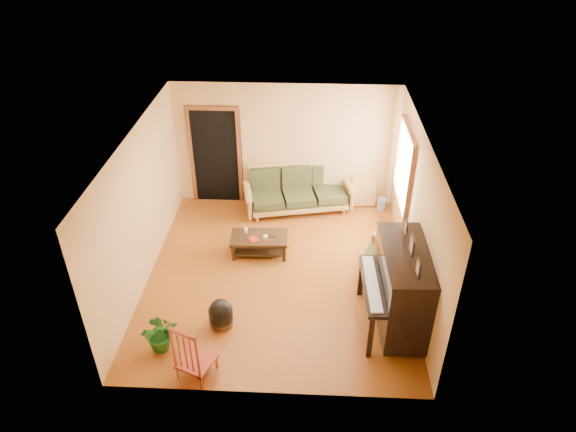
# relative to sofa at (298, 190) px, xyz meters

# --- Properties ---
(floor) EXTENTS (5.00, 5.00, 0.00)m
(floor) POSITION_rel_sofa_xyz_m (-0.28, -2.15, -0.47)
(floor) COLOR #6A320D
(floor) RESTS_ON ground
(doorway) EXTENTS (1.08, 0.16, 2.05)m
(doorway) POSITION_rel_sofa_xyz_m (-1.73, 0.33, 0.56)
(doorway) COLOR black
(doorway) RESTS_ON floor
(window) EXTENTS (0.12, 1.36, 1.46)m
(window) POSITION_rel_sofa_xyz_m (1.93, -0.85, 1.03)
(window) COLOR white
(window) RESTS_ON right_wall
(sofa) EXTENTS (2.32, 1.35, 0.93)m
(sofa) POSITION_rel_sofa_xyz_m (0.00, 0.00, 0.00)
(sofa) COLOR #A9803E
(sofa) RESTS_ON floor
(coffee_table) EXTENTS (1.05, 0.59, 0.38)m
(coffee_table) POSITION_rel_sofa_xyz_m (-0.67, -1.54, -0.28)
(coffee_table) COLOR black
(coffee_table) RESTS_ON floor
(armchair) EXTENTS (1.00, 1.02, 0.80)m
(armchair) POSITION_rel_sofa_xyz_m (1.53, -2.01, -0.07)
(armchair) COLOR #A9803E
(armchair) RESTS_ON floor
(piano) EXTENTS (0.96, 1.58, 1.38)m
(piano) POSITION_rel_sofa_xyz_m (1.64, -3.24, 0.22)
(piano) COLOR black
(piano) RESTS_ON floor
(footstool) EXTENTS (0.47, 0.47, 0.36)m
(footstool) POSITION_rel_sofa_xyz_m (-1.08, -3.41, -0.29)
(footstool) COLOR black
(footstool) RESTS_ON floor
(red_chair) EXTENTS (0.61, 0.63, 0.97)m
(red_chair) POSITION_rel_sofa_xyz_m (-1.27, -4.36, 0.02)
(red_chair) COLOR maroon
(red_chair) RESTS_ON floor
(leaning_frame) EXTENTS (0.51, 0.16, 0.67)m
(leaning_frame) POSITION_rel_sofa_xyz_m (1.37, 0.24, -0.13)
(leaning_frame) COLOR gold
(leaning_frame) RESTS_ON floor
(ceramic_crock) EXTENTS (0.26, 0.26, 0.25)m
(ceramic_crock) POSITION_rel_sofa_xyz_m (1.76, 0.10, -0.34)
(ceramic_crock) COLOR #3547A0
(ceramic_crock) RESTS_ON floor
(potted_plant) EXTENTS (0.66, 0.61, 0.60)m
(potted_plant) POSITION_rel_sofa_xyz_m (-1.88, -3.92, -0.17)
(potted_plant) COLOR #1B5217
(potted_plant) RESTS_ON floor
(book) EXTENTS (0.23, 0.25, 0.02)m
(book) POSITION_rel_sofa_xyz_m (-0.81, -1.69, -0.08)
(book) COLOR maroon
(book) RESTS_ON coffee_table
(candle) EXTENTS (0.07, 0.07, 0.11)m
(candle) POSITION_rel_sofa_xyz_m (-0.92, -1.44, -0.04)
(candle) COLOR silver
(candle) RESTS_ON coffee_table
(glass_jar) EXTENTS (0.12, 0.12, 0.06)m
(glass_jar) POSITION_rel_sofa_xyz_m (-0.54, -1.60, -0.06)
(glass_jar) COLOR silver
(glass_jar) RESTS_ON coffee_table
(remote) EXTENTS (0.14, 0.05, 0.01)m
(remote) POSITION_rel_sofa_xyz_m (-0.44, -1.55, -0.08)
(remote) COLOR black
(remote) RESTS_ON coffee_table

